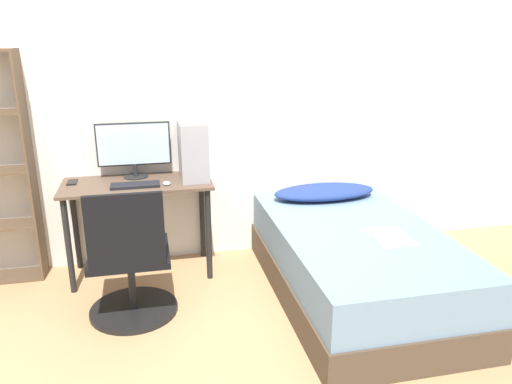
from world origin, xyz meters
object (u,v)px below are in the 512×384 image
office_chair (130,270)px  monitor (134,147)px  bed (356,263)px  pc_tower (193,150)px  keyboard (135,185)px

office_chair → monitor: bearing=85.7°
office_chair → monitor: (0.06, 0.79, 0.64)m
office_chair → bed: office_chair is taller
monitor → pc_tower: (0.44, -0.11, -0.02)m
monitor → keyboard: monitor is taller
keyboard → pc_tower: (0.44, 0.15, 0.21)m
bed → pc_tower: 1.47m
keyboard → pc_tower: pc_tower is taller
bed → pc_tower: (-1.06, 0.74, 0.71)m
office_chair → bed: 1.56m
bed → keyboard: keyboard is taller
bed → monitor: monitor is taller
office_chair → pc_tower: bearing=54.1°
office_chair → bed: (1.55, -0.05, -0.09)m
office_chair → keyboard: 0.68m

